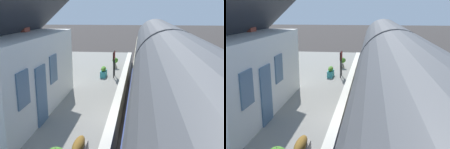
# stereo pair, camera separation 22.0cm
# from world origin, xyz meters

# --- Properties ---
(ground_plane) EXTENTS (160.00, 160.00, 0.00)m
(ground_plane) POSITION_xyz_m (0.00, 0.00, 0.00)
(ground_plane) COLOR #383330
(platform) EXTENTS (32.00, 6.08, 0.98)m
(platform) POSITION_xyz_m (0.00, 4.04, 0.49)
(platform) COLOR gray
(platform) RESTS_ON ground
(platform_edge_coping) EXTENTS (32.00, 0.36, 0.02)m
(platform_edge_coping) POSITION_xyz_m (0.00, 1.18, 0.98)
(platform_edge_coping) COLOR beige
(platform_edge_coping) RESTS_ON platform
(rail_near) EXTENTS (52.00, 0.08, 0.14)m
(rail_near) POSITION_xyz_m (0.00, -1.62, 0.07)
(rail_near) COLOR gray
(rail_near) RESTS_ON ground
(rail_far) EXTENTS (52.00, 0.08, 0.14)m
(rail_far) POSITION_xyz_m (0.00, -0.18, 0.07)
(rail_far) COLOR gray
(rail_far) RESTS_ON ground
(station_building) EXTENTS (7.50, 3.64, 5.88)m
(station_building) POSITION_xyz_m (0.45, 5.33, 2.65)
(station_building) COLOR white
(station_building) RESTS_ON platform
(planter_edge_near) EXTENTS (0.86, 0.32, 0.64)m
(planter_edge_near) POSITION_xyz_m (6.44, 2.38, 1.28)
(planter_edge_near) COLOR teal
(planter_edge_near) RESTS_ON platform
(planter_bench_right) EXTENTS (0.40, 0.40, 0.78)m
(planter_bench_right) POSITION_xyz_m (9.00, 1.92, 1.38)
(planter_bench_right) COLOR gray
(planter_bench_right) RESTS_ON platform
(station_sign_board) EXTENTS (0.96, 0.06, 1.57)m
(station_sign_board) POSITION_xyz_m (6.53, 1.75, 2.16)
(station_sign_board) COLOR black
(station_sign_board) RESTS_ON platform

